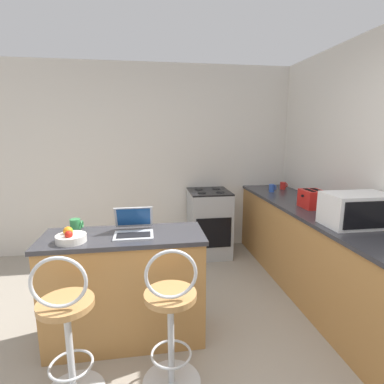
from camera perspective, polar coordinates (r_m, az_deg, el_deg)
wall_back at (r=4.28m, az=-6.93°, el=6.05°), size 12.00×0.06×2.60m
breakfast_bar at (r=2.60m, az=-12.46°, el=-17.35°), size 1.26×0.50×0.91m
counter_right at (r=3.37m, az=23.54°, el=-11.16°), size 0.65×3.26×0.91m
bar_stool_near at (r=2.18m, az=-22.64°, el=-23.50°), size 0.40×0.40×1.01m
bar_stool_far at (r=2.12m, az=-4.03°, el=-23.61°), size 0.40×0.40×1.01m
laptop at (r=2.42m, az=-11.04°, el=-6.54°), size 0.30×0.30×0.21m
microwave at (r=2.90m, az=28.92°, el=-2.98°), size 0.54×0.34×0.28m
toaster at (r=3.39m, az=21.95°, el=-1.23°), size 0.23×0.25×0.19m
stove_range at (r=4.18m, az=3.25°, el=-5.86°), size 0.54×0.61×0.91m
mug_blue at (r=4.13m, az=14.99°, el=0.75°), size 0.09×0.07×0.10m
mug_green at (r=2.60m, az=-21.26°, el=-5.90°), size 0.10×0.08×0.10m
fruit_bowl at (r=2.37m, az=-22.13°, el=-7.94°), size 0.22×0.22×0.11m
mug_red at (r=4.37m, az=16.96°, el=1.17°), size 0.10×0.08×0.10m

